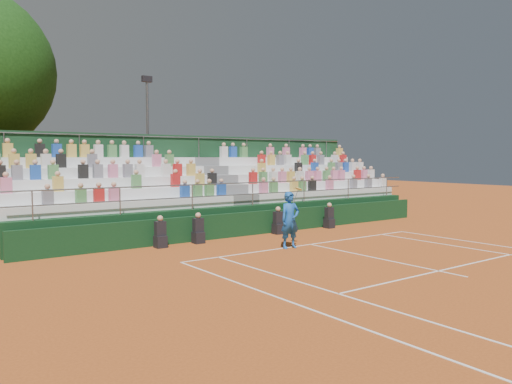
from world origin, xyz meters
TOP-DOWN VIEW (x-y plane):
  - ground at (0.00, 0.00)m, footprint 90.00×90.00m
  - courtside_wall at (0.00, 3.20)m, footprint 20.00×0.15m
  - line_officials at (-0.97, 2.75)m, footprint 8.97×0.40m
  - grandstand at (0.00, 6.44)m, footprint 20.00×5.20m
  - tennis_player at (-1.12, -0.12)m, footprint 0.94×0.59m
  - floodlight_mast at (-0.34, 13.94)m, footprint 0.60×0.25m

SIDE VIEW (x-z plane):
  - ground at x=0.00m, z-range 0.00..0.00m
  - line_officials at x=-0.97m, z-range -0.12..1.07m
  - courtside_wall at x=0.00m, z-range 0.00..1.00m
  - tennis_player at x=-1.12m, z-range -0.08..2.14m
  - grandstand at x=0.00m, z-range -1.11..3.29m
  - floodlight_mast at x=-0.34m, z-range 0.67..8.76m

